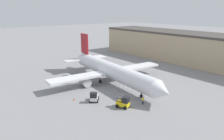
# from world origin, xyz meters

# --- Properties ---
(ground_plane) EXTENTS (400.00, 400.00, 0.00)m
(ground_plane) POSITION_xyz_m (0.00, 0.00, 0.00)
(ground_plane) COLOR gray
(airplane) EXTENTS (39.11, 31.97, 11.17)m
(airplane) POSITION_xyz_m (-0.94, 0.09, 3.19)
(airplane) COLOR white
(airplane) RESTS_ON ground_plane
(ground_crew_worker) EXTENTS (0.36, 0.36, 1.64)m
(ground_crew_worker) POSITION_xyz_m (13.88, -3.37, 0.87)
(ground_crew_worker) COLOR #1E2338
(ground_crew_worker) RESTS_ON ground_plane
(baggage_tug) EXTENTS (3.16, 2.42, 1.93)m
(baggage_tug) POSITION_xyz_m (-7.78, -9.09, 0.90)
(baggage_tug) COLOR silver
(baggage_tug) RESTS_ON ground_plane
(belt_loader_truck) EXTENTS (2.83, 2.44, 2.29)m
(belt_loader_truck) POSITION_xyz_m (12.58, -7.29, 1.05)
(belt_loader_truck) COLOR yellow
(belt_loader_truck) RESTS_ON ground_plane
(pushback_tug) EXTENTS (3.04, 2.98, 2.08)m
(pushback_tug) POSITION_xyz_m (6.60, -10.06, 0.95)
(pushback_tug) COLOR silver
(pushback_tug) RESTS_ON ground_plane
(safety_cone_near) EXTENTS (0.36, 0.36, 0.55)m
(safety_cone_near) POSITION_xyz_m (3.48, -12.91, 0.28)
(safety_cone_near) COLOR #EF590F
(safety_cone_near) RESTS_ON ground_plane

